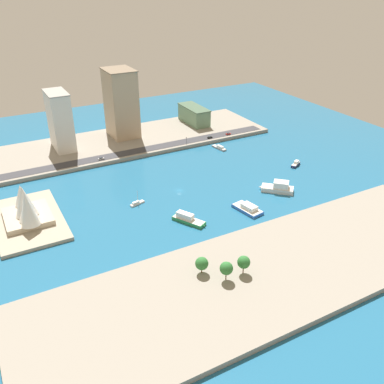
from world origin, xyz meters
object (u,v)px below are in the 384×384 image
at_px(opera_landmark, 26,206).
at_px(apartment_midrise_tan, 121,103).
at_px(patrol_launch_navy, 296,164).
at_px(traffic_light_waterfront, 186,140).
at_px(pickup_red, 228,134).
at_px(yacht_sleek_gray, 219,148).
at_px(ferry_green_doubledeck, 188,219).
at_px(catamaran_blue, 248,208).
at_px(sedan_silver, 101,158).
at_px(ferry_white_commuter, 278,187).
at_px(sailboat_small_white, 137,203).
at_px(terminal_long_green, 194,115).
at_px(suv_black, 210,137).
at_px(hotel_broad_white, 60,121).

bearing_deg(opera_landmark, apartment_midrise_tan, -42.87).
bearing_deg(apartment_midrise_tan, patrol_launch_navy, -141.36).
bearing_deg(traffic_light_waterfront, pickup_red, -85.35).
xyz_separation_m(yacht_sleek_gray, pickup_red, (17.55, -19.87, 2.69)).
xyz_separation_m(ferry_green_doubledeck, opera_landmark, (42.75, 80.52, 8.92)).
distance_m(apartment_midrise_tan, opera_landmark, 141.57).
height_order(catamaran_blue, sedan_silver, sedan_silver).
distance_m(ferry_green_doubledeck, yacht_sleek_gray, 113.73).
bearing_deg(traffic_light_waterfront, sedan_silver, 86.94).
height_order(ferry_green_doubledeck, opera_landmark, opera_landmark).
bearing_deg(ferry_white_commuter, sailboat_small_white, 72.44).
distance_m(sailboat_small_white, yacht_sleek_gray, 106.65).
distance_m(sailboat_small_white, apartment_midrise_tan, 121.02).
height_order(patrol_launch_navy, traffic_light_waterfront, traffic_light_waterfront).
bearing_deg(terminal_long_green, ferry_white_commuter, 174.31).
bearing_deg(pickup_red, ferry_white_commuter, 165.92).
bearing_deg(terminal_long_green, patrol_launch_navy, -168.64).
xyz_separation_m(ferry_green_doubledeck, catamaran_blue, (-6.12, -37.64, -0.30)).
bearing_deg(ferry_white_commuter, suv_black, -3.73).
relative_size(yacht_sleek_gray, hotel_broad_white, 0.34).
xyz_separation_m(sailboat_small_white, hotel_broad_white, (107.41, 18.99, 24.48)).
height_order(catamaran_blue, terminal_long_green, terminal_long_green).
height_order(ferry_white_commuter, pickup_red, ferry_white_commuter).
distance_m(sedan_silver, opera_landmark, 87.62).
bearing_deg(apartment_midrise_tan, ferry_white_commuter, -158.69).
relative_size(yacht_sleek_gray, apartment_midrise_tan, 0.27).
bearing_deg(suv_black, yacht_sleek_gray, 174.79).
relative_size(terminal_long_green, pickup_red, 8.72).
distance_m(patrol_launch_navy, pickup_red, 73.93).
height_order(apartment_midrise_tan, traffic_light_waterfront, apartment_midrise_tan).
xyz_separation_m(sedan_silver, opera_landmark, (-61.13, 62.37, 7.11)).
distance_m(sailboat_small_white, traffic_light_waterfront, 97.26).
height_order(patrol_launch_navy, opera_landmark, opera_landmark).
bearing_deg(traffic_light_waterfront, yacht_sleek_gray, -122.12).
xyz_separation_m(apartment_midrise_tan, pickup_red, (-41.92, -79.42, -26.90)).
bearing_deg(hotel_broad_white, patrol_launch_navy, -127.34).
bearing_deg(hotel_broad_white, opera_landmark, 155.99).
relative_size(ferry_green_doubledeck, ferry_white_commuter, 1.00).
bearing_deg(suv_black, traffic_light_waterfront, 98.54).
distance_m(apartment_midrise_tan, terminal_long_green, 71.62).
xyz_separation_m(catamaran_blue, opera_landmark, (48.87, 118.16, 9.23)).
bearing_deg(apartment_midrise_tan, pickup_red, -117.82).
xyz_separation_m(ferry_white_commuter, yacht_sleek_gray, (80.86, -4.81, -1.69)).
distance_m(catamaran_blue, pickup_red, 123.46).
xyz_separation_m(pickup_red, sedan_silver, (0.31, 112.41, 0.01)).
xyz_separation_m(terminal_long_green, opera_landmark, (-102.64, 164.07, 0.42)).
bearing_deg(terminal_long_green, opera_landmark, 122.03).
distance_m(suv_black, sedan_silver, 94.16).
xyz_separation_m(sailboat_small_white, opera_landmark, (9.85, 62.44, 9.97)).
height_order(suv_black, sedan_silver, sedan_silver).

